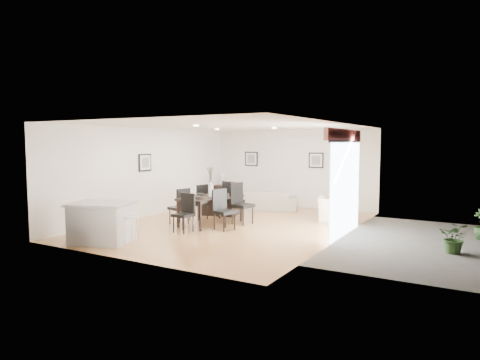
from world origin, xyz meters
The scene contains 27 objects.
ground centered at (0.00, 0.00, 0.00)m, with size 8.00×8.00×0.00m, color tan.
wall_back centered at (0.00, 4.00, 1.35)m, with size 6.00×0.04×2.70m, color white.
wall_front centered at (0.00, -4.00, 1.35)m, with size 6.00×0.04×2.70m, color white.
wall_left centered at (-3.00, 0.00, 1.35)m, with size 0.04×8.00×2.70m, color white.
wall_right centered at (3.00, 0.00, 1.35)m, with size 0.04×8.00×2.70m, color white.
ceiling centered at (0.00, 0.00, 2.70)m, with size 6.00×8.00×0.02m, color white.
sofa centered at (-0.49, 2.78, 0.33)m, with size 2.23×0.87×0.65m, color gray.
armchair centered at (2.34, 1.83, 0.36)m, with size 1.10×0.96×0.71m, color silver.
courtyard_plant_a centered at (5.42, -0.31, 0.32)m, with size 0.58×0.51×0.65m, color #2D4F21.
dining_table centered at (-0.62, -0.18, 0.69)m, with size 1.15×1.95×0.77m.
dining_chair_wnear centered at (-1.27, -0.66, 0.56)m, with size 0.54×0.54×1.01m.
dining_chair_wfar centered at (-1.27, 0.26, 0.58)m, with size 0.56×0.56×1.04m.
dining_chair_enear centered at (0.03, -0.62, 0.58)m, with size 0.58×0.58×1.04m.
dining_chair_efar centered at (0.02, 0.30, 0.64)m, with size 0.59×0.59×1.14m.
dining_chair_head centered at (-0.61, -1.33, 0.54)m, with size 0.47×0.47×0.97m.
dining_chair_foot centered at (-0.64, 0.96, 0.61)m, with size 0.58×0.58×1.10m.
vase centered at (-0.62, -0.18, 1.11)m, with size 1.06×1.62×0.82m.
coffee_table centered at (-1.25, 1.24, 0.22)m, with size 1.10×0.66×0.44m, color black.
side_table centered at (-2.66, 3.66, 0.33)m, with size 0.49×0.49×0.65m, color black.
table_lamp centered at (-2.66, 3.66, 0.95)m, with size 0.24×0.24×0.46m.
cushion centered at (2.24, 1.73, 0.56)m, with size 0.30×0.09×0.30m, color #A22514.
kitchen_island centered at (-1.52, -3.23, 0.46)m, with size 1.56×1.37×0.92m.
bar_stool centered at (-0.61, -3.23, 0.58)m, with size 0.31×0.31×0.68m.
framed_print_back_left centered at (-1.60, 3.97, 1.65)m, with size 0.52×0.04×0.52m.
framed_print_back_right centered at (0.90, 3.97, 1.65)m, with size 0.52×0.04×0.52m.
framed_print_left_wall centered at (-2.97, -0.20, 1.65)m, with size 0.04×0.52×0.52m.
sliding_door centered at (2.96, 0.30, 1.66)m, with size 0.12×2.70×2.57m.
Camera 1 is at (5.90, -9.87, 2.25)m, focal length 32.00 mm.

